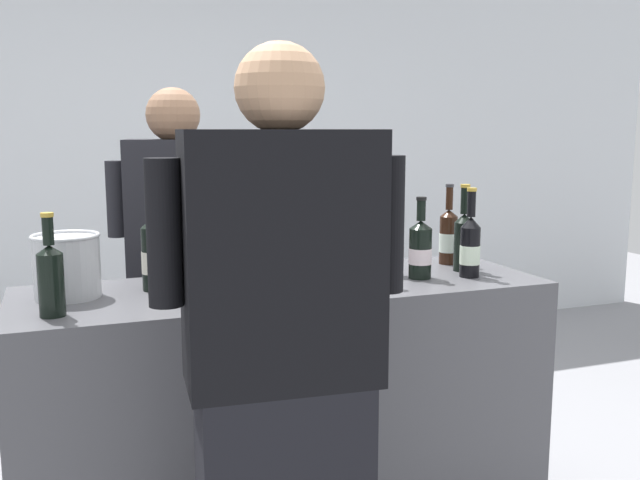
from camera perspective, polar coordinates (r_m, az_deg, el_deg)
wall_back at (r=4.91m, az=-12.12°, el=7.15°), size 8.00×0.10×2.80m
counter at (r=2.58m, az=-2.66°, el=-14.69°), size 1.81×0.60×1.01m
wine_bottle_0 at (r=2.69m, az=11.64°, el=0.11°), size 0.07×0.07×0.33m
wine_bottle_1 at (r=2.49m, az=-7.36°, el=-0.42°), size 0.08×0.08×0.33m
wine_bottle_2 at (r=2.38m, az=-13.38°, el=-1.13°), size 0.08×0.08×0.35m
wine_bottle_3 at (r=2.59m, az=5.27°, el=-0.08°), size 0.07×0.07×0.35m
wine_bottle_4 at (r=2.14m, az=-21.06°, el=-2.81°), size 0.07×0.07×0.30m
wine_bottle_5 at (r=2.43m, az=-11.32°, el=-1.12°), size 0.08×0.08×0.31m
wine_bottle_6 at (r=2.53m, az=8.16°, el=-0.72°), size 0.08×0.08×0.29m
wine_bottle_7 at (r=2.22m, az=-10.88°, el=-1.89°), size 0.08×0.08×0.34m
wine_bottle_8 at (r=2.82m, az=10.40°, el=0.32°), size 0.07×0.07×0.32m
wine_bottle_9 at (r=2.44m, az=3.94°, el=-0.57°), size 0.08×0.08×0.36m
wine_bottle_10 at (r=2.59m, az=12.12°, el=-0.48°), size 0.07×0.07×0.32m
wine_bottle_11 at (r=2.35m, az=-6.90°, el=-1.25°), size 0.08×0.08×0.31m
wine_glass at (r=2.41m, az=-1.39°, el=-0.38°), size 0.08×0.08×0.20m
ice_bucket at (r=2.36m, az=-19.90°, el=-1.96°), size 0.21×0.21×0.21m
person_server at (r=2.96m, az=-11.40°, el=-4.90°), size 0.53×0.32×1.71m
person_guest at (r=1.78m, az=-3.06°, el=-14.03°), size 0.62×0.28×1.74m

